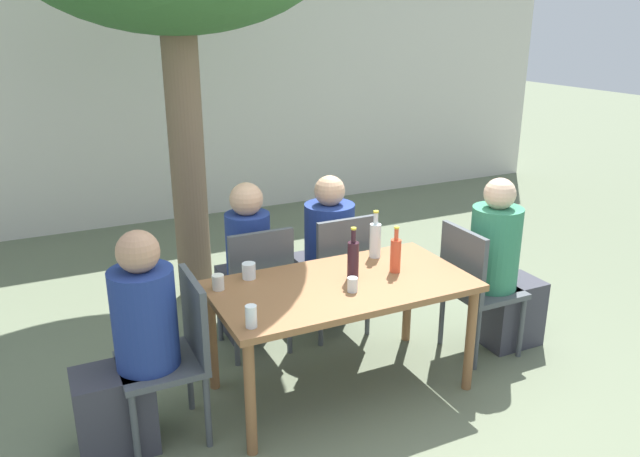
# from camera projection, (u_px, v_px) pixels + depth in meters

# --- Properties ---
(ground_plane) EXTENTS (30.00, 30.00, 0.00)m
(ground_plane) POSITION_uv_depth(u_px,v_px,m) (340.00, 387.00, 3.94)
(ground_plane) COLOR #667056
(cafe_building_wall) EXTENTS (10.00, 0.08, 2.80)m
(cafe_building_wall) POSITION_uv_depth(u_px,v_px,m) (177.00, 95.00, 6.86)
(cafe_building_wall) COLOR beige
(cafe_building_wall) RESTS_ON ground_plane
(dining_table_front) EXTENTS (1.55, 0.82, 0.72)m
(dining_table_front) POSITION_uv_depth(u_px,v_px,m) (342.00, 295.00, 3.74)
(dining_table_front) COLOR brown
(dining_table_front) RESTS_ON ground_plane
(patio_chair_0) EXTENTS (0.44, 0.44, 0.92)m
(patio_chair_0) POSITION_uv_depth(u_px,v_px,m) (176.00, 349.00, 3.36)
(patio_chair_0) COLOR #474C51
(patio_chair_0) RESTS_ON ground_plane
(patio_chair_1) EXTENTS (0.44, 0.44, 0.92)m
(patio_chair_1) POSITION_uv_depth(u_px,v_px,m) (474.00, 283.00, 4.18)
(patio_chair_1) COLOR #474C51
(patio_chair_1) RESTS_ON ground_plane
(patio_chair_2) EXTENTS (0.44, 0.44, 0.92)m
(patio_chair_2) POSITION_uv_depth(u_px,v_px,m) (257.00, 282.00, 4.19)
(patio_chair_2) COLOR #474C51
(patio_chair_2) RESTS_ON ground_plane
(patio_chair_3) EXTENTS (0.44, 0.44, 0.92)m
(patio_chair_3) POSITION_uv_depth(u_px,v_px,m) (338.00, 267.00, 4.45)
(patio_chair_3) COLOR #474C51
(patio_chair_3) RESTS_ON ground_plane
(person_seated_0) EXTENTS (0.57, 0.33, 1.22)m
(person_seated_0) POSITION_uv_depth(u_px,v_px,m) (131.00, 355.00, 3.26)
(person_seated_0) COLOR #383842
(person_seated_0) RESTS_ON ground_plane
(person_seated_1) EXTENTS (0.57, 0.33, 1.24)m
(person_seated_1) POSITION_uv_depth(u_px,v_px,m) (502.00, 274.00, 4.27)
(person_seated_1) COLOR #383842
(person_seated_1) RESTS_ON ground_plane
(person_seated_2) EXTENTS (0.31, 0.55, 1.19)m
(person_seated_2) POSITION_uv_depth(u_px,v_px,m) (245.00, 270.00, 4.40)
(person_seated_2) COLOR #383842
(person_seated_2) RESTS_ON ground_plane
(person_seated_3) EXTENTS (0.36, 0.58, 1.17)m
(person_seated_3) POSITION_uv_depth(u_px,v_px,m) (324.00, 257.00, 4.65)
(person_seated_3) COLOR #383842
(person_seated_3) RESTS_ON ground_plane
(water_bottle_0) EXTENTS (0.07, 0.07, 0.32)m
(water_bottle_0) POSITION_uv_depth(u_px,v_px,m) (375.00, 239.00, 4.07)
(water_bottle_0) COLOR silver
(water_bottle_0) RESTS_ON dining_table_front
(wine_bottle_1) EXTENTS (0.07, 0.07, 0.33)m
(wine_bottle_1) POSITION_uv_depth(u_px,v_px,m) (353.00, 259.00, 3.73)
(wine_bottle_1) COLOR #331923
(wine_bottle_1) RESTS_ON dining_table_front
(soda_bottle_2) EXTENTS (0.07, 0.07, 0.30)m
(soda_bottle_2) POSITION_uv_depth(u_px,v_px,m) (396.00, 254.00, 3.84)
(soda_bottle_2) COLOR #DB4C2D
(soda_bottle_2) RESTS_ON dining_table_front
(drinking_glass_0) EXTENTS (0.07, 0.07, 0.09)m
(drinking_glass_0) POSITION_uv_depth(u_px,v_px,m) (218.00, 282.00, 3.61)
(drinking_glass_0) COLOR silver
(drinking_glass_0) RESTS_ON dining_table_front
(drinking_glass_1) EXTENTS (0.06, 0.06, 0.12)m
(drinking_glass_1) POSITION_uv_depth(u_px,v_px,m) (251.00, 316.00, 3.17)
(drinking_glass_1) COLOR white
(drinking_glass_1) RESTS_ON dining_table_front
(drinking_glass_2) EXTENTS (0.06, 0.06, 0.08)m
(drinking_glass_2) POSITION_uv_depth(u_px,v_px,m) (352.00, 285.00, 3.58)
(drinking_glass_2) COLOR silver
(drinking_glass_2) RESTS_ON dining_table_front
(drinking_glass_3) EXTENTS (0.08, 0.08, 0.10)m
(drinking_glass_3) POSITION_uv_depth(u_px,v_px,m) (249.00, 271.00, 3.76)
(drinking_glass_3) COLOR white
(drinking_glass_3) RESTS_ON dining_table_front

